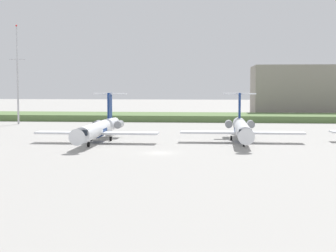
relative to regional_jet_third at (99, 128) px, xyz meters
The scene contains 5 objects.
ground_plane 20.21m from the regional_jet_third, 49.90° to the left, with size 500.00×500.00×0.00m, color #9E9B96.
grass_berm 62.51m from the regional_jet_third, 78.07° to the left, with size 320.00×20.00×1.83m, color #597542.
regional_jet_third is the anchor object (origin of this frame).
regional_jet_fourth 26.87m from the regional_jet_third, ahead, with size 22.81×31.00×9.00m.
antenna_mast 52.14m from the regional_jet_third, 127.40° to the left, with size 4.40×0.50×26.56m.
Camera 1 is at (8.93, -81.68, 10.88)m, focal length 56.29 mm.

